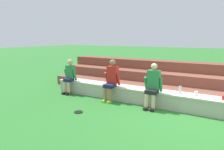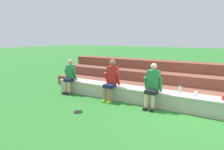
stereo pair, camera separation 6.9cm
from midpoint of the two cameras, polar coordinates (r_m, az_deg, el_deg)
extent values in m
plane|color=#2D752D|center=(6.10, 21.07, -10.35)|extent=(80.00, 80.00, 0.00)
cube|color=#B7AF9E|center=(6.28, 21.64, -7.52)|extent=(9.68, 0.54, 0.47)
cube|color=beige|center=(6.22, 21.77, -5.58)|extent=(9.72, 0.58, 0.04)
cube|color=brown|center=(7.22, 22.87, -5.65)|extent=(11.79, 0.73, 0.38)
cube|color=brown|center=(7.88, 23.72, -2.97)|extent=(11.79, 0.73, 0.77)
cube|color=brown|center=(8.55, 24.43, -0.71)|extent=(11.79, 0.73, 1.15)
cylinder|color=#DBAD89|center=(7.82, -12.92, -3.53)|extent=(0.11, 0.11, 0.47)
cylinder|color=#DBAD89|center=(7.70, -11.93, -3.71)|extent=(0.11, 0.11, 0.47)
cube|color=black|center=(7.84, -13.06, -4.98)|extent=(0.10, 0.22, 0.08)
cube|color=black|center=(7.72, -12.07, -5.18)|extent=(0.10, 0.22, 0.08)
cube|color=#191E47|center=(7.78, -11.91, -1.36)|extent=(0.30, 0.30, 0.12)
cube|color=#2D7F47|center=(7.82, -11.39, 0.95)|extent=(0.33, 0.20, 0.49)
sphere|color=#DBAD89|center=(7.77, -11.49, 3.62)|extent=(0.21, 0.21, 0.21)
cylinder|color=#2D7F47|center=(7.97, -12.62, 0.28)|extent=(0.08, 0.18, 0.43)
cylinder|color=#2D7F47|center=(7.68, -10.25, -0.02)|extent=(0.08, 0.21, 0.42)
cylinder|color=#996B4C|center=(6.69, -1.79, -5.66)|extent=(0.11, 0.11, 0.47)
cylinder|color=#996B4C|center=(6.59, -0.32, -5.91)|extent=(0.11, 0.11, 0.47)
cube|color=#8CD833|center=(6.71, -1.97, -7.36)|extent=(0.10, 0.22, 0.08)
cube|color=#8CD833|center=(6.61, -0.49, -7.63)|extent=(0.10, 0.22, 0.08)
cube|color=#191E47|center=(6.68, -0.40, -3.08)|extent=(0.33, 0.36, 0.12)
cube|color=red|center=(6.78, 0.47, 0.08)|extent=(0.36, 0.20, 0.58)
sphere|color=#996B4C|center=(6.72, 0.48, 3.55)|extent=(0.21, 0.21, 0.21)
cylinder|color=red|center=(6.91, -1.28, -0.83)|extent=(0.08, 0.24, 0.42)
cylinder|color=red|center=(6.68, 2.10, -1.23)|extent=(0.08, 0.20, 0.43)
cylinder|color=beige|center=(6.07, 10.00, -7.53)|extent=(0.11, 0.11, 0.47)
cylinder|color=beige|center=(6.01, 11.84, -7.79)|extent=(0.11, 0.11, 0.47)
cube|color=black|center=(6.10, 9.81, -9.39)|extent=(0.10, 0.22, 0.08)
cube|color=black|center=(6.03, 11.64, -9.67)|extent=(0.10, 0.22, 0.08)
cube|color=black|center=(6.09, 11.48, -4.67)|extent=(0.33, 0.35, 0.12)
cube|color=#2D7F47|center=(6.13, 12.01, -1.31)|extent=(0.37, 0.20, 0.57)
sphere|color=beige|center=(6.06, 12.15, 2.40)|extent=(0.19, 0.19, 0.19)
cylinder|color=#2D7F47|center=(6.22, 9.85, -2.28)|extent=(0.08, 0.22, 0.42)
cylinder|color=#2D7F47|center=(6.07, 14.01, -2.75)|extent=(0.08, 0.14, 0.43)
cylinder|color=silver|center=(6.26, 19.03, -3.99)|extent=(0.07, 0.07, 0.23)
cylinder|color=black|center=(6.23, 19.10, -2.86)|extent=(0.04, 0.04, 0.02)
cylinder|color=red|center=(6.11, 29.43, -5.75)|extent=(0.09, 0.09, 0.11)
cylinder|color=white|center=(6.21, 23.04, -4.90)|extent=(0.09, 0.09, 0.12)
cylinder|color=black|center=(5.92, -9.31, -10.32)|extent=(0.25, 0.25, 0.02)
camera|label=1|loc=(0.03, -89.72, 0.05)|focal=32.17mm
camera|label=2|loc=(0.03, 90.28, -0.05)|focal=32.17mm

